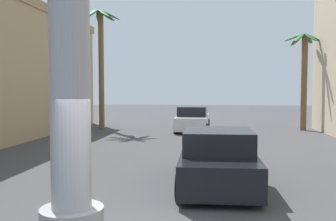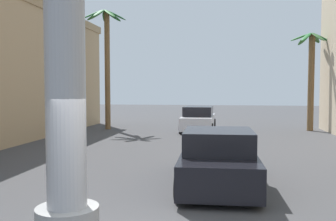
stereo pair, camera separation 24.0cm
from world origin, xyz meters
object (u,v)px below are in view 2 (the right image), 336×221
Objects in this scene: palm_tree_far_left at (106,53)px; palm_tree_far_right at (311,71)px; car_lead at (218,159)px; car_far at (198,119)px.

palm_tree_far_right is at bearing 4.35° from palm_tree_far_left.
car_far is at bearing 96.44° from car_lead.
palm_tree_far_right reaches higher than car_lead.
palm_tree_far_left is at bearing 119.29° from car_lead.
palm_tree_far_right is at bearing 69.21° from car_lead.
car_lead is 1.05× the size of car_far.
car_far is 0.76× the size of palm_tree_far_right.
car_lead is at bearing -60.71° from palm_tree_far_left.
palm_tree_far_left is (-7.62, 13.59, 4.33)m from car_lead.
car_lead is 16.17m from palm_tree_far_left.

